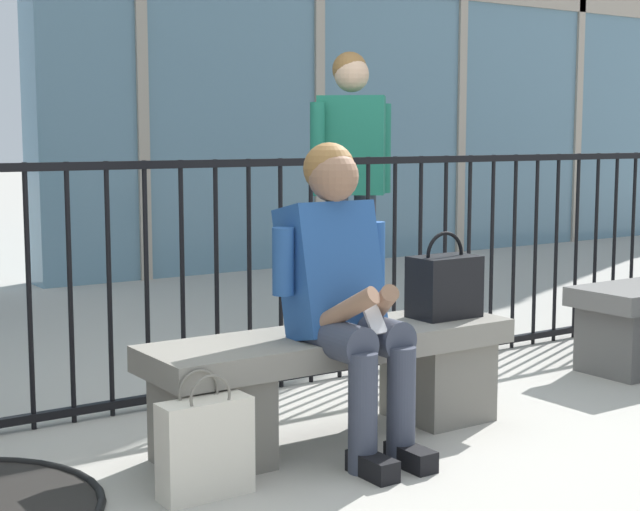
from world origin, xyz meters
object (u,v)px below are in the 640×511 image
Objects in this scene: stone_bench at (334,375)px; shopping_bag at (205,447)px; bystander_at_railing at (351,177)px; seated_person_with_phone at (343,288)px; handbag_on_bench at (444,285)px.

shopping_bag is (-0.73, -0.27, -0.09)m from stone_bench.
seated_person_with_phone is at bearing -126.93° from bystander_at_railing.
handbag_on_bench is 1.53m from bystander_at_railing.
bystander_at_railing is at bearing 53.07° from seated_person_with_phone.
handbag_on_bench reaches higher than shopping_bag.
bystander_at_railing is at bearing 69.94° from handbag_on_bench.
stone_bench is 0.66m from handbag_on_bench.
seated_person_with_phone is 0.64m from handbag_on_bench.
seated_person_with_phone is at bearing -109.57° from stone_bench.
shopping_bag is at bearing -168.69° from handbag_on_bench.
bystander_at_railing is (0.51, 1.39, 0.41)m from handbag_on_bench.
stone_bench is 1.32× the size of seated_person_with_phone.
stone_bench reaches higher than shopping_bag.
bystander_at_railing is at bearing 51.74° from stone_bench.
shopping_bag is (-0.68, -0.14, -0.47)m from seated_person_with_phone.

